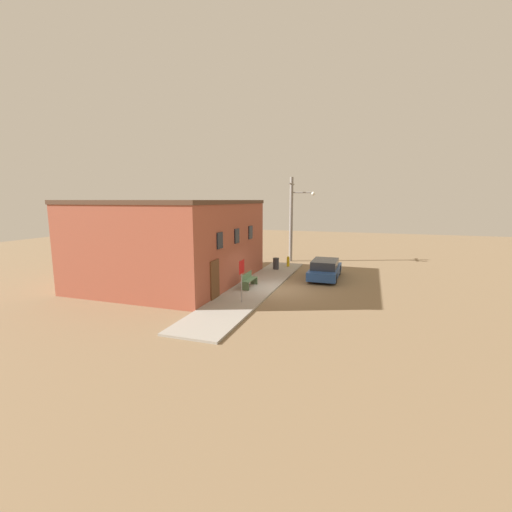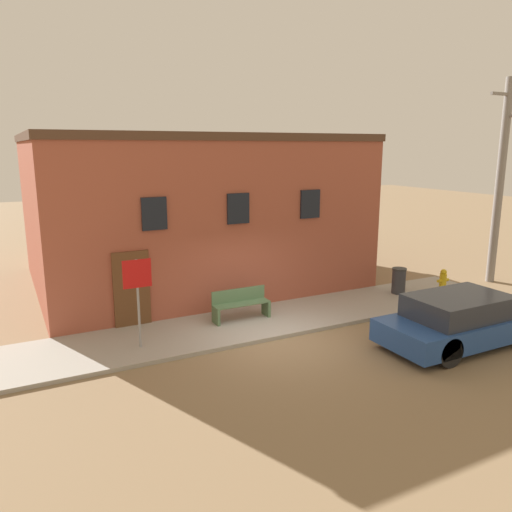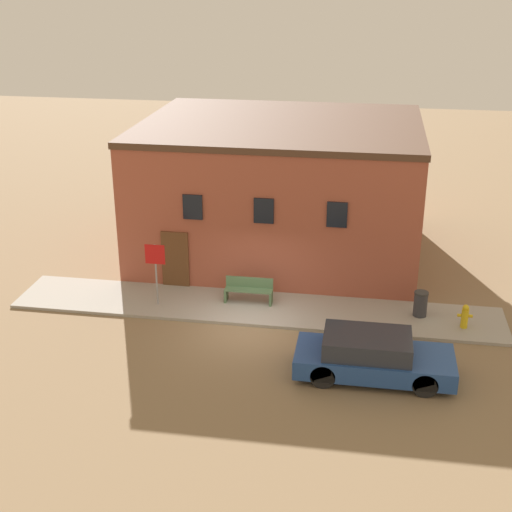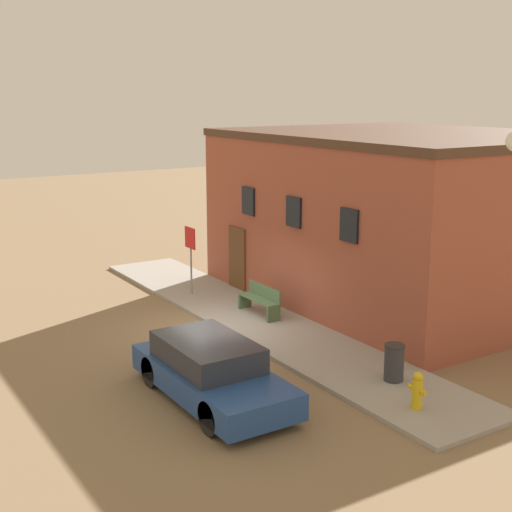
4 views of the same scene
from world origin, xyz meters
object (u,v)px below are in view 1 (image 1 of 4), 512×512
(stop_sign, at_px, (242,273))
(utility_pole, at_px, (292,217))
(trash_bin, at_px, (276,263))
(bench, at_px, (249,280))
(parked_car, at_px, (325,269))
(fire_hydrant, at_px, (288,261))

(stop_sign, bearing_deg, utility_pole, 1.55)
(utility_pole, bearing_deg, stop_sign, -178.45)
(stop_sign, xyz_separation_m, trash_bin, (8.96, 0.61, -1.13))
(bench, height_order, utility_pole, utility_pole)
(utility_pole, bearing_deg, trash_bin, 176.76)
(parked_car, bearing_deg, utility_pole, 31.67)
(parked_car, bearing_deg, stop_sign, 155.79)
(bench, height_order, trash_bin, bench)
(bench, relative_size, trash_bin, 1.92)
(trash_bin, height_order, parked_car, parked_car)
(bench, bearing_deg, fire_hydrant, -5.85)
(parked_car, bearing_deg, trash_bin, 68.38)
(bench, xyz_separation_m, utility_pole, (10.28, -0.36, 3.35))
(utility_pole, relative_size, parked_car, 1.61)
(stop_sign, relative_size, trash_bin, 2.56)
(fire_hydrant, bearing_deg, utility_pole, 7.22)
(stop_sign, bearing_deg, parked_car, -24.21)
(fire_hydrant, relative_size, utility_pole, 0.11)
(fire_hydrant, xyz_separation_m, bench, (-7.24, 0.74, 0.04))
(stop_sign, relative_size, utility_pole, 0.30)
(trash_bin, distance_m, parked_car, 4.24)
(fire_hydrant, distance_m, parked_car, 4.42)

